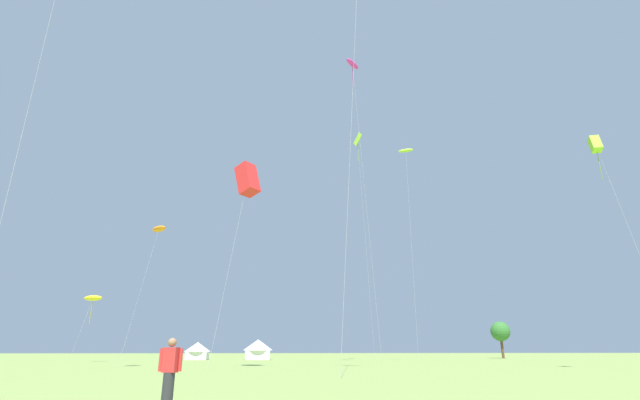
{
  "coord_description": "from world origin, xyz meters",
  "views": [
    {
      "loc": [
        -3.96,
        -3.51,
        1.44
      ],
      "look_at": [
        0.0,
        32.0,
        13.25
      ],
      "focal_mm": 25.47,
      "sensor_mm": 36.0,
      "label": 1
    }
  ],
  "objects_px": {
    "kite_red_box": "(248,180)",
    "festival_tent_right": "(258,348)",
    "kite_magenta_parafoil": "(352,65)",
    "person_spectator": "(169,375)",
    "kite_yellow_parafoil": "(93,298)",
    "kite_lime_parafoil": "(406,151)",
    "kite_orange_parafoil": "(159,229)",
    "festival_tent_left": "(197,350)",
    "kite_lime_diamond": "(358,142)",
    "kite_lime_box": "(596,145)",
    "tree_distant_left": "(500,332)"
  },
  "relations": [
    {
      "from": "kite_red_box",
      "to": "festival_tent_right",
      "type": "height_order",
      "value": "kite_red_box"
    },
    {
      "from": "kite_magenta_parafoil",
      "to": "person_spectator",
      "type": "height_order",
      "value": "kite_magenta_parafoil"
    },
    {
      "from": "kite_magenta_parafoil",
      "to": "kite_yellow_parafoil",
      "type": "height_order",
      "value": "kite_magenta_parafoil"
    },
    {
      "from": "kite_lime_parafoil",
      "to": "festival_tent_right",
      "type": "bearing_deg",
      "value": 139.58
    },
    {
      "from": "kite_magenta_parafoil",
      "to": "kite_orange_parafoil",
      "type": "relative_size",
      "value": 2.38
    },
    {
      "from": "kite_lime_parafoil",
      "to": "festival_tent_left",
      "type": "bearing_deg",
      "value": 149.67
    },
    {
      "from": "kite_lime_parafoil",
      "to": "festival_tent_left",
      "type": "distance_m",
      "value": 42.26
    },
    {
      "from": "kite_lime_diamond",
      "to": "kite_lime_parafoil",
      "type": "bearing_deg",
      "value": -47.59
    },
    {
      "from": "festival_tent_right",
      "to": "festival_tent_left",
      "type": "bearing_deg",
      "value": 180.0
    },
    {
      "from": "kite_lime_diamond",
      "to": "kite_red_box",
      "type": "height_order",
      "value": "kite_lime_diamond"
    },
    {
      "from": "kite_lime_diamond",
      "to": "kite_lime_parafoil",
      "type": "height_order",
      "value": "kite_lime_diamond"
    },
    {
      "from": "kite_magenta_parafoil",
      "to": "kite_lime_parafoil",
      "type": "xyz_separation_m",
      "value": [
        8.58,
        6.85,
        -8.69
      ]
    },
    {
      "from": "kite_lime_parafoil",
      "to": "kite_yellow_parafoil",
      "type": "bearing_deg",
      "value": 173.81
    },
    {
      "from": "kite_orange_parafoil",
      "to": "festival_tent_left",
      "type": "xyz_separation_m",
      "value": [
        3.05,
        18.45,
        -13.75
      ]
    },
    {
      "from": "festival_tent_left",
      "to": "kite_lime_box",
      "type": "bearing_deg",
      "value": -49.24
    },
    {
      "from": "tree_distant_left",
      "to": "person_spectator",
      "type": "bearing_deg",
      "value": -123.01
    },
    {
      "from": "kite_lime_diamond",
      "to": "tree_distant_left",
      "type": "bearing_deg",
      "value": 30.61
    },
    {
      "from": "kite_lime_diamond",
      "to": "kite_lime_box",
      "type": "xyz_separation_m",
      "value": [
        13.15,
        -31.34,
        -14.39
      ]
    },
    {
      "from": "kite_red_box",
      "to": "festival_tent_right",
      "type": "distance_m",
      "value": 37.51
    },
    {
      "from": "kite_orange_parafoil",
      "to": "kite_lime_box",
      "type": "bearing_deg",
      "value": -30.97
    },
    {
      "from": "kite_lime_diamond",
      "to": "festival_tent_right",
      "type": "xyz_separation_m",
      "value": [
        -14.11,
        10.68,
        -29.99
      ]
    },
    {
      "from": "kite_red_box",
      "to": "person_spectator",
      "type": "xyz_separation_m",
      "value": [
        -0.17,
        -25.62,
        -14.93
      ]
    },
    {
      "from": "kite_magenta_parafoil",
      "to": "kite_yellow_parafoil",
      "type": "xyz_separation_m",
      "value": [
        -31.54,
        11.2,
        -28.8
      ]
    },
    {
      "from": "festival_tent_right",
      "to": "kite_magenta_parafoil",
      "type": "bearing_deg",
      "value": -64.88
    },
    {
      "from": "kite_magenta_parafoil",
      "to": "kite_orange_parafoil",
      "type": "xyz_separation_m",
      "value": [
        -23.04,
        5.11,
        -21.22
      ]
    },
    {
      "from": "festival_tent_left",
      "to": "kite_magenta_parafoil",
      "type": "bearing_deg",
      "value": -49.68
    },
    {
      "from": "kite_red_box",
      "to": "kite_lime_box",
      "type": "relative_size",
      "value": 0.96
    },
    {
      "from": "festival_tent_left",
      "to": "tree_distant_left",
      "type": "bearing_deg",
      "value": 6.46
    },
    {
      "from": "kite_red_box",
      "to": "kite_magenta_parafoil",
      "type": "bearing_deg",
      "value": 43.08
    },
    {
      "from": "kite_lime_box",
      "to": "kite_yellow_parafoil",
      "type": "bearing_deg",
      "value": 148.17
    },
    {
      "from": "kite_magenta_parafoil",
      "to": "kite_red_box",
      "type": "bearing_deg",
      "value": -136.92
    },
    {
      "from": "kite_yellow_parafoil",
      "to": "kite_lime_parafoil",
      "type": "height_order",
      "value": "kite_lime_parafoil"
    },
    {
      "from": "kite_red_box",
      "to": "tree_distant_left",
      "type": "relative_size",
      "value": 2.82
    },
    {
      "from": "kite_orange_parafoil",
      "to": "person_spectator",
      "type": "bearing_deg",
      "value": -75.37
    },
    {
      "from": "kite_orange_parafoil",
      "to": "festival_tent_left",
      "type": "relative_size",
      "value": 4.04
    },
    {
      "from": "kite_lime_box",
      "to": "kite_lime_parafoil",
      "type": "bearing_deg",
      "value": 106.8
    },
    {
      "from": "kite_lime_parafoil",
      "to": "festival_tent_left",
      "type": "relative_size",
      "value": 7.32
    },
    {
      "from": "kite_magenta_parafoil",
      "to": "festival_tent_right",
      "type": "relative_size",
      "value": 8.27
    },
    {
      "from": "kite_lime_diamond",
      "to": "festival_tent_left",
      "type": "bearing_deg",
      "value": 155.15
    },
    {
      "from": "kite_magenta_parafoil",
      "to": "kite_red_box",
      "type": "distance_m",
      "value": 26.27
    },
    {
      "from": "kite_magenta_parafoil",
      "to": "person_spectator",
      "type": "xyz_separation_m",
      "value": [
        -12.11,
        -36.78,
        -35.5
      ]
    },
    {
      "from": "kite_lime_diamond",
      "to": "tree_distant_left",
      "type": "distance_m",
      "value": 42.2
    },
    {
      "from": "kite_red_box",
      "to": "kite_lime_parafoil",
      "type": "bearing_deg",
      "value": 41.28
    },
    {
      "from": "kite_red_box",
      "to": "kite_lime_parafoil",
      "type": "height_order",
      "value": "kite_lime_parafoil"
    },
    {
      "from": "kite_lime_box",
      "to": "festival_tent_right",
      "type": "height_order",
      "value": "kite_lime_box"
    },
    {
      "from": "kite_lime_parafoil",
      "to": "person_spectator",
      "type": "height_order",
      "value": "kite_lime_parafoil"
    },
    {
      "from": "kite_lime_diamond",
      "to": "festival_tent_left",
      "type": "relative_size",
      "value": 8.68
    },
    {
      "from": "festival_tent_left",
      "to": "kite_red_box",
      "type": "bearing_deg",
      "value": -76.93
    },
    {
      "from": "kite_lime_parafoil",
      "to": "festival_tent_right",
      "type": "distance_m",
      "value": 36.65
    },
    {
      "from": "kite_orange_parafoil",
      "to": "festival_tent_right",
      "type": "bearing_deg",
      "value": 56.98
    }
  ]
}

